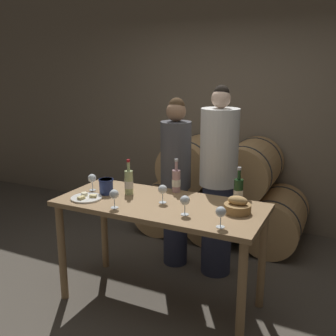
{
  "coord_description": "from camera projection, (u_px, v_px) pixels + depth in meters",
  "views": [
    {
      "loc": [
        1.35,
        -2.63,
        1.94
      ],
      "look_at": [
        0.0,
        0.15,
        1.14
      ],
      "focal_mm": 42.0,
      "sensor_mm": 36.0,
      "label": 1
    }
  ],
  "objects": [
    {
      "name": "ground_plane",
      "position": [
        160.0,
        301.0,
        3.35
      ],
      "size": [
        10.0,
        10.0,
        0.0
      ],
      "primitive_type": "plane",
      "color": "#564F44"
    },
    {
      "name": "stone_wall_back",
      "position": [
        237.0,
        95.0,
        4.76
      ],
      "size": [
        10.0,
        0.12,
        3.2
      ],
      "color": "gray",
      "rests_on": "ground_plane"
    },
    {
      "name": "barrel_stack",
      "position": [
        220.0,
        193.0,
        4.55
      ],
      "size": [
        1.92,
        0.86,
        1.16
      ],
      "color": "tan",
      "rests_on": "ground_plane"
    },
    {
      "name": "tasting_table",
      "position": [
        160.0,
        217.0,
        3.15
      ],
      "size": [
        1.66,
        0.74,
        0.89
      ],
      "color": "#99754C",
      "rests_on": "ground_plane"
    },
    {
      "name": "person_left",
      "position": [
        176.0,
        181.0,
        3.81
      ],
      "size": [
        0.29,
        0.29,
        1.66
      ],
      "color": "#2D334C",
      "rests_on": "ground_plane"
    },
    {
      "name": "person_right",
      "position": [
        218.0,
        182.0,
        3.62
      ],
      "size": [
        0.35,
        0.35,
        1.79
      ],
      "color": "#2D334C",
      "rests_on": "ground_plane"
    },
    {
      "name": "wine_bottle_red",
      "position": [
        238.0,
        191.0,
        3.06
      ],
      "size": [
        0.07,
        0.07,
        0.3
      ],
      "color": "#193819",
      "rests_on": "tasting_table"
    },
    {
      "name": "wine_bottle_white",
      "position": [
        129.0,
        182.0,
        3.31
      ],
      "size": [
        0.07,
        0.07,
        0.3
      ],
      "color": "#ADBC7F",
      "rests_on": "tasting_table"
    },
    {
      "name": "wine_bottle_rose",
      "position": [
        176.0,
        181.0,
        3.37
      ],
      "size": [
        0.07,
        0.07,
        0.29
      ],
      "color": "#BC8E93",
      "rests_on": "tasting_table"
    },
    {
      "name": "blue_crock",
      "position": [
        106.0,
        186.0,
        3.32
      ],
      "size": [
        0.12,
        0.12,
        0.13
      ],
      "color": "navy",
      "rests_on": "tasting_table"
    },
    {
      "name": "bread_basket",
      "position": [
        237.0,
        206.0,
        2.9
      ],
      "size": [
        0.2,
        0.2,
        0.13
      ],
      "color": "#A87F4C",
      "rests_on": "tasting_table"
    },
    {
      "name": "cheese_plate",
      "position": [
        86.0,
        198.0,
        3.21
      ],
      "size": [
        0.25,
        0.25,
        0.04
      ],
      "color": "white",
      "rests_on": "tasting_table"
    },
    {
      "name": "wine_glass_far_left",
      "position": [
        92.0,
        179.0,
        3.41
      ],
      "size": [
        0.07,
        0.07,
        0.15
      ],
      "color": "white",
      "rests_on": "tasting_table"
    },
    {
      "name": "wine_glass_left",
      "position": [
        114.0,
        195.0,
        2.98
      ],
      "size": [
        0.07,
        0.07,
        0.15
      ],
      "color": "white",
      "rests_on": "tasting_table"
    },
    {
      "name": "wine_glass_center",
      "position": [
        163.0,
        190.0,
        3.1
      ],
      "size": [
        0.07,
        0.07,
        0.15
      ],
      "color": "white",
      "rests_on": "tasting_table"
    },
    {
      "name": "wine_glass_right",
      "position": [
        185.0,
        201.0,
        2.84
      ],
      "size": [
        0.07,
        0.07,
        0.15
      ],
      "color": "white",
      "rests_on": "tasting_table"
    },
    {
      "name": "wine_glass_far_right",
      "position": [
        221.0,
        212.0,
        2.62
      ],
      "size": [
        0.07,
        0.07,
        0.15
      ],
      "color": "white",
      "rests_on": "tasting_table"
    }
  ]
}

